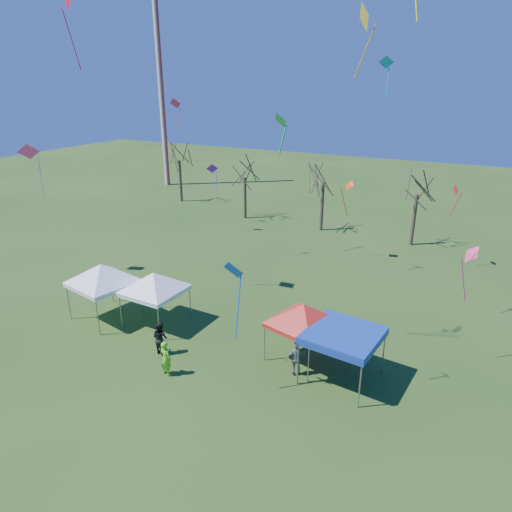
{
  "coord_description": "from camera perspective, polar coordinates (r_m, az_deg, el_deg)",
  "views": [
    {
      "loc": [
        11.25,
        -15.46,
        13.42
      ],
      "look_at": [
        1.7,
        3.0,
        5.38
      ],
      "focal_mm": 32.0,
      "sensor_mm": 36.0,
      "label": 1
    }
  ],
  "objects": [
    {
      "name": "kite_22",
      "position": [
        35.65,
        11.53,
        8.54
      ],
      "size": [
        1.14,
        1.08,
        2.94
      ],
      "rotation": [
        0.0,
        0.0,
        5.76
      ],
      "color": "#E13E0B",
      "rests_on": "ground"
    },
    {
      "name": "tree_2",
      "position": [
        42.7,
        8.52,
        11.31
      ],
      "size": [
        3.71,
        3.71,
        8.18
      ],
      "color": "#3D2D21",
      "rests_on": "ground"
    },
    {
      "name": "kite_14",
      "position": [
        35.05,
        -26.54,
        11.6
      ],
      "size": [
        1.7,
        1.74,
        3.73
      ],
      "rotation": [
        0.0,
        0.0,
        3.99
      ],
      "color": "#FF388E",
      "rests_on": "ground"
    },
    {
      "name": "kite_19",
      "position": [
        36.36,
        23.76,
        7.5
      ],
      "size": [
        0.72,
        0.85,
        2.31
      ],
      "rotation": [
        0.0,
        0.0,
        2.09
      ],
      "color": "red",
      "rests_on": "ground"
    },
    {
      "name": "tree_0",
      "position": [
        53.98,
        -9.68,
        13.48
      ],
      "size": [
        3.83,
        3.83,
        8.44
      ],
      "color": "#3D2D21",
      "rests_on": "ground"
    },
    {
      "name": "tree_3",
      "position": [
        40.51,
        19.76,
        9.49
      ],
      "size": [
        3.59,
        3.59,
        7.91
      ],
      "color": "#3D2D21",
      "rests_on": "ground"
    },
    {
      "name": "kite_2",
      "position": [
        44.06,
        -10.03,
        18.28
      ],
      "size": [
        1.2,
        0.81,
        2.82
      ],
      "rotation": [
        0.0,
        0.0,
        3.22
      ],
      "color": "#CD2D60",
      "rests_on": "ground"
    },
    {
      "name": "kite_8",
      "position": [
        29.24,
        -22.49,
        27.48
      ],
      "size": [
        1.43,
        1.07,
        4.18
      ],
      "rotation": [
        0.0,
        0.0,
        5.76
      ],
      "color": "red",
      "rests_on": "ground"
    },
    {
      "name": "tent_white_west",
      "position": [
        27.99,
        -18.82,
        -1.44
      ],
      "size": [
        4.43,
        4.43,
        3.98
      ],
      "rotation": [
        0.0,
        0.0,
        -0.19
      ],
      "color": "gray",
      "rests_on": "ground"
    },
    {
      "name": "tree_1",
      "position": [
        46.38,
        -1.43,
        11.68
      ],
      "size": [
        3.42,
        3.42,
        7.54
      ],
      "color": "#3D2D21",
      "rests_on": "ground"
    },
    {
      "name": "radio_mast",
      "position": [
        63.14,
        -11.8,
        19.9
      ],
      "size": [
        0.7,
        0.7,
        25.0
      ],
      "primitive_type": "cylinder",
      "color": "silver",
      "rests_on": "ground"
    },
    {
      "name": "person_green",
      "position": [
        22.88,
        -11.22,
        -12.43
      ],
      "size": [
        0.73,
        0.55,
        1.83
      ],
      "primitive_type": "imported",
      "rotation": [
        0.0,
        0.0,
        2.97
      ],
      "color": "#5CD321",
      "rests_on": "ground"
    },
    {
      "name": "person_grey",
      "position": [
        22.57,
        5.11,
        -12.64
      ],
      "size": [
        1.09,
        1.02,
        1.8
      ],
      "primitive_type": "imported",
      "rotation": [
        0.0,
        0.0,
        3.84
      ],
      "color": "slate",
      "rests_on": "ground"
    },
    {
      "name": "kite_25",
      "position": [
        17.42,
        3.16,
        16.5
      ],
      "size": [
        0.82,
        0.75,
        1.53
      ],
      "rotation": [
        0.0,
        0.0,
        2.58
      ],
      "color": "green",
      "rests_on": "ground"
    },
    {
      "name": "tent_blue",
      "position": [
        21.81,
        10.85,
        -9.78
      ],
      "size": [
        3.58,
        3.58,
        2.55
      ],
      "rotation": [
        0.0,
        0.0,
        -0.11
      ],
      "color": "gray",
      "rests_on": "ground"
    },
    {
      "name": "kite_17",
      "position": [
        23.1,
        25.25,
        0.14
      ],
      "size": [
        1.04,
        1.18,
        3.03
      ],
      "rotation": [
        0.0,
        0.0,
        5.22
      ],
      "color": "#FF3875",
      "rests_on": "ground"
    },
    {
      "name": "tent_white_mid",
      "position": [
        26.51,
        -12.7,
        -2.48
      ],
      "size": [
        4.25,
        4.25,
        3.75
      ],
      "rotation": [
        0.0,
        0.0,
        -0.04
      ],
      "color": "gray",
      "rests_on": "ground"
    },
    {
      "name": "tent_red",
      "position": [
        22.7,
        5.98,
        -6.5
      ],
      "size": [
        3.99,
        3.99,
        3.63
      ],
      "rotation": [
        0.0,
        0.0,
        -0.25
      ],
      "color": "gray",
      "rests_on": "ground"
    },
    {
      "name": "kite_18",
      "position": [
        24.68,
        15.99,
        22.16
      ],
      "size": [
        0.78,
        0.57,
        1.83
      ],
      "rotation": [
        0.0,
        0.0,
        3.3
      ],
      "color": "#0C90B8",
      "rests_on": "ground"
    },
    {
      "name": "kite_5",
      "position": [
        19.11,
        -2.75,
        -1.86
      ],
      "size": [
        1.25,
        0.91,
        3.64
      ],
      "rotation": [
        0.0,
        0.0,
        2.93
      ],
      "color": "blue",
      "rests_on": "ground"
    },
    {
      "name": "kite_13",
      "position": [
        41.98,
        -5.49,
        10.82
      ],
      "size": [
        1.23,
        1.11,
        2.72
      ],
      "rotation": [
        0.0,
        0.0,
        3.74
      ],
      "color": "purple",
      "rests_on": "ground"
    },
    {
      "name": "person_dark",
      "position": [
        24.57,
        -11.87,
        -9.99
      ],
      "size": [
        1.0,
        0.86,
        1.8
      ],
      "primitive_type": "imported",
      "rotation": [
        0.0,
        0.0,
        2.92
      ],
      "color": "black",
      "rests_on": "ground"
    },
    {
      "name": "kite_27",
      "position": [
        19.2,
        13.5,
        27.02
      ],
      "size": [
        0.93,
        1.1,
        2.64
      ],
      "rotation": [
        0.0,
        0.0,
        2.13
      ],
      "color": "gold",
      "rests_on": "ground"
    },
    {
      "name": "ground",
      "position": [
        23.36,
        -7.34,
        -14.12
      ],
      "size": [
        140.0,
        140.0,
        0.0
      ],
      "primitive_type": "plane",
      "color": "#244616",
      "rests_on": "ground"
    }
  ]
}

